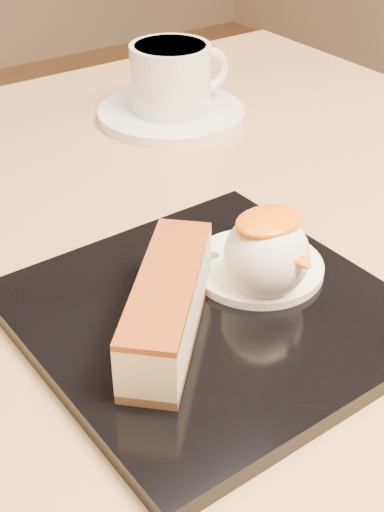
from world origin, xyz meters
TOP-DOWN VIEW (x-y plane):
  - table at (0.00, 0.00)m, footprint 0.80×0.80m
  - dessert_plate at (-0.04, -0.08)m, footprint 0.23×0.23m
  - cheesecake at (-0.08, -0.08)m, footprint 0.11×0.11m
  - cream_smear at (0.01, -0.06)m, footprint 0.09×0.09m
  - ice_cream_scoop at (-0.00, -0.08)m, footprint 0.05×0.05m
  - mango_sauce at (0.00, -0.08)m, footprint 0.05×0.04m
  - mint_sprig at (-0.02, -0.04)m, footprint 0.03×0.02m
  - saucer at (0.12, 0.21)m, footprint 0.15×0.15m
  - coffee_cup at (0.12, 0.21)m, footprint 0.11×0.08m

SIDE VIEW (x-z plane):
  - table at x=0.00m, z-range 0.20..0.92m
  - saucer at x=0.12m, z-range 0.72..0.73m
  - dessert_plate at x=-0.04m, z-range 0.72..0.73m
  - cream_smear at x=0.01m, z-range 0.73..0.74m
  - mint_sprig at x=-0.02m, z-range 0.74..0.74m
  - cheesecake at x=-0.08m, z-range 0.73..0.77m
  - ice_cream_scoop at x=0.00m, z-range 0.73..0.79m
  - coffee_cup at x=0.12m, z-range 0.73..0.80m
  - mango_sauce at x=0.00m, z-range 0.78..0.79m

